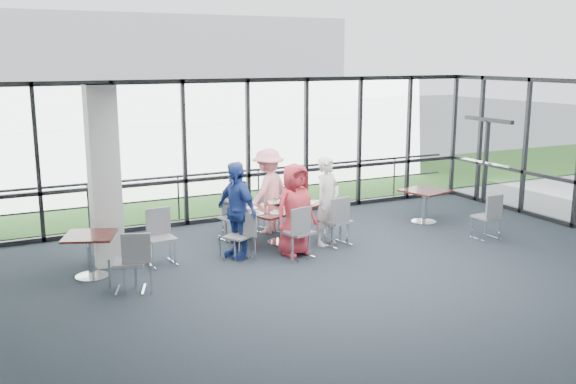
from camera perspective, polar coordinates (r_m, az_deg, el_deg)
name	(u,v)px	position (r m, az deg, el deg)	size (l,w,h in m)	color
floor	(369,285)	(10.73, 7.18, -8.17)	(12.00, 10.00, 0.02)	#1F2831
ceiling	(374,87)	(10.10, 7.65, 9.21)	(12.00, 10.00, 0.04)	white
curtain_wall_back	(248,149)	(14.64, -3.57, 3.81)	(12.00, 0.10, 3.20)	white
exit_door	(486,162)	(17.00, 17.17, 2.56)	(0.12, 1.60, 2.10)	black
structural_column	(104,177)	(11.71, -16.03, 1.33)	(0.50, 0.50, 3.20)	silver
apron	(184,182)	(19.55, -9.27, 0.92)	(80.00, 70.00, 0.02)	gray
grass_strip	(206,193)	(17.68, -7.32, -0.09)	(80.00, 5.00, 0.01)	#285918
hangar_main	(136,68)	(41.49, -13.35, 10.70)	(24.00, 10.00, 6.00)	silver
guard_rail	(239,192)	(15.38, -4.40, 0.03)	(0.06, 0.06, 12.00)	#2D2D33
main_table	(281,213)	(12.76, -0.60, -1.89)	(2.04, 1.64, 0.75)	#3A1211
side_table_left	(90,242)	(11.27, -17.19, -4.25)	(1.04, 1.04, 0.75)	#3A1211
side_table_right	(425,195)	(14.65, 12.08, -0.25)	(1.08, 1.08, 0.75)	#3A1211
diner_near_left	(295,210)	(11.94, 0.63, -1.57)	(0.85, 0.56, 1.75)	#C6313D
diner_near_right	(327,201)	(12.62, 3.52, -0.82)	(0.64, 0.47, 1.76)	silver
diner_far_left	(234,202)	(12.91, -4.79, -0.88)	(0.79, 0.49, 1.62)	slate
diner_far_right	(268,191)	(13.47, -1.77, 0.09)	(1.16, 0.60, 1.80)	pink
diner_end	(237,210)	(11.85, -4.60, -1.65)	(1.04, 0.57, 1.77)	navy
chair_main_nl	(298,232)	(11.84, 0.91, -3.61)	(0.48, 0.48, 0.98)	slate
chair_main_nr	(337,221)	(12.66, 4.36, -2.61)	(0.48, 0.48, 0.98)	slate
chair_main_fl	(232,218)	(13.06, -4.99, -2.29)	(0.45, 0.45, 0.93)	slate
chair_main_fr	(261,212)	(13.72, -2.39, -1.75)	(0.41, 0.41, 0.84)	slate
chair_main_end	(237,237)	(11.81, -4.52, -3.99)	(0.42, 0.42, 0.86)	slate
chair_spare_la	(129,262)	(10.48, -13.93, -6.07)	(0.47, 0.47, 0.97)	slate
chair_spare_lb	(161,239)	(11.67, -11.23, -4.08)	(0.48, 0.48, 0.97)	slate
chair_spare_r	(486,217)	(13.67, 17.22, -2.13)	(0.46, 0.46, 0.93)	slate
plate_nl	(276,213)	(12.17, -1.08, -1.87)	(0.24, 0.24, 0.01)	white
plate_nr	(309,203)	(12.96, 1.85, -1.02)	(0.25, 0.25, 0.01)	white
plate_fl	(252,208)	(12.60, -3.25, -1.42)	(0.23, 0.23, 0.01)	white
plate_fr	(283,201)	(13.21, -0.43, -0.76)	(0.24, 0.24, 0.01)	white
plate_end	(257,214)	(12.13, -2.77, -1.93)	(0.27, 0.27, 0.01)	white
tumbler_a	(282,207)	(12.36, -0.51, -1.36)	(0.07, 0.07, 0.14)	white
tumbler_b	(295,202)	(12.83, 0.60, -0.85)	(0.07, 0.07, 0.14)	white
tumbler_c	(275,202)	(12.82, -1.19, -0.88)	(0.07, 0.07, 0.14)	white
tumbler_d	(266,210)	(12.15, -1.95, -1.58)	(0.07, 0.07, 0.15)	white
menu_a	(291,211)	(12.38, 0.30, -1.66)	(0.30, 0.21, 0.00)	white
menu_b	(314,201)	(13.17, 2.34, -0.84)	(0.32, 0.23, 0.00)	white
menu_c	(273,202)	(13.08, -1.31, -0.92)	(0.31, 0.22, 0.00)	white
condiment_caddy	(278,205)	(12.79, -0.93, -1.14)	(0.10, 0.07, 0.04)	black
ketchup_bottle	(281,202)	(12.70, -0.59, -0.90)	(0.06, 0.06, 0.18)	#B71F2E
green_bottle	(283,200)	(12.84, -0.48, -0.71)	(0.05, 0.05, 0.20)	#267742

